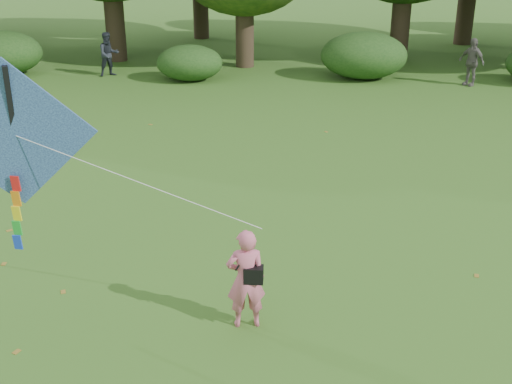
# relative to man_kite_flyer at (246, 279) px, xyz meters

# --- Properties ---
(ground) EXTENTS (100.00, 100.00, 0.00)m
(ground) POSITION_rel_man_kite_flyer_xyz_m (0.43, -0.14, -0.83)
(ground) COLOR #265114
(ground) RESTS_ON ground
(man_kite_flyer) EXTENTS (0.67, 0.50, 1.66)m
(man_kite_flyer) POSITION_rel_man_kite_flyer_xyz_m (0.00, 0.00, 0.00)
(man_kite_flyer) COLOR #CA5F77
(man_kite_flyer) RESTS_ON ground
(bystander_left) EXTENTS (1.10, 1.04, 1.79)m
(bystander_left) POSITION_rel_man_kite_flyer_xyz_m (-7.03, 17.61, 0.06)
(bystander_left) COLOR #22272E
(bystander_left) RESTS_ON ground
(bystander_right) EXTENTS (1.07, 1.09, 1.84)m
(bystander_right) POSITION_rel_man_kite_flyer_xyz_m (7.49, 16.80, 0.09)
(bystander_right) COLOR #625C57
(bystander_right) RESTS_ON ground
(crossbody_bag) EXTENTS (0.43, 0.20, 0.68)m
(crossbody_bag) POSITION_rel_man_kite_flyer_xyz_m (0.12, -0.03, 0.11)
(crossbody_bag) COLOR black
(crossbody_bag) RESTS_ON ground
(flying_kite) EXTENTS (5.03, 0.97, 3.21)m
(flying_kite) POSITION_rel_man_kite_flyer_xyz_m (-3.57, 0.56, 2.02)
(flying_kite) COLOR #2536A0
(flying_kite) RESTS_ON ground
(shrub_band) EXTENTS (39.15, 3.22, 1.88)m
(shrub_band) POSITION_rel_man_kite_flyer_xyz_m (-0.29, 17.46, 0.03)
(shrub_band) COLOR #264919
(shrub_band) RESTS_ON ground
(fallen_leaves) EXTENTS (10.00, 14.67, 0.01)m
(fallen_leaves) POSITION_rel_man_kite_flyer_xyz_m (-0.74, 2.07, -0.82)
(fallen_leaves) COLOR olive
(fallen_leaves) RESTS_ON ground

